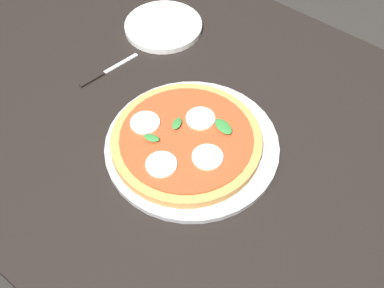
% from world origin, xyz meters
% --- Properties ---
extents(ground_plane, '(6.00, 6.00, 0.00)m').
position_xyz_m(ground_plane, '(0.00, 0.00, 0.00)').
color(ground_plane, '#2D2B28').
extents(dining_table, '(1.55, 0.92, 0.72)m').
position_xyz_m(dining_table, '(0.00, 0.00, 0.63)').
color(dining_table, black).
rests_on(dining_table, ground_plane).
extents(serving_tray, '(0.35, 0.35, 0.01)m').
position_xyz_m(serving_tray, '(0.09, -0.05, 0.73)').
color(serving_tray, '#B2B2B7').
rests_on(serving_tray, dining_table).
extents(pizza, '(0.30, 0.30, 0.03)m').
position_xyz_m(pizza, '(0.08, -0.06, 0.74)').
color(pizza, tan).
rests_on(pizza, serving_tray).
extents(plate_white, '(0.19, 0.19, 0.01)m').
position_xyz_m(plate_white, '(-0.19, 0.19, 0.73)').
color(plate_white, white).
rests_on(plate_white, dining_table).
extents(knife, '(0.04, 0.16, 0.01)m').
position_xyz_m(knife, '(-0.20, -0.02, 0.72)').
color(knife, black).
rests_on(knife, dining_table).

